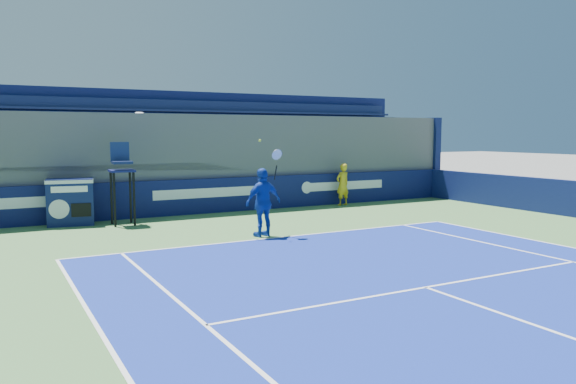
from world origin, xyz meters
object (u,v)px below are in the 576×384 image
umpire_chair (122,174)px  tennis_player (263,202)px  ball_person (343,184)px  match_clock (70,201)px

umpire_chair → tennis_player: (2.85, -3.73, -0.60)m
ball_person → umpire_chair: (-8.33, -0.64, 0.72)m
umpire_chair → tennis_player: 4.73m
match_clock → umpire_chair: (1.38, -0.65, 0.79)m
umpire_chair → ball_person: bearing=4.4°
tennis_player → umpire_chair: bearing=127.3°
match_clock → tennis_player: size_ratio=0.55×
match_clock → tennis_player: 6.09m
match_clock → umpire_chair: umpire_chair is taller
umpire_chair → tennis_player: size_ratio=0.96×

